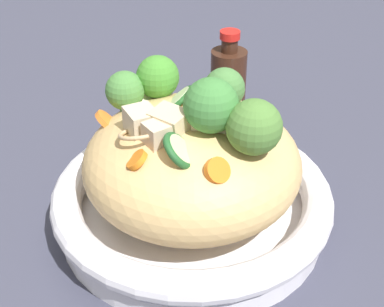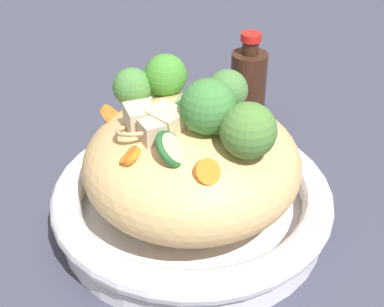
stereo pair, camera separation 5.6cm
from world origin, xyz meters
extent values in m
plane|color=#38394B|center=(0.00, 0.00, 0.00)|extent=(3.00, 3.00, 0.00)
cylinder|color=white|center=(0.00, 0.00, 0.01)|extent=(0.28, 0.28, 0.02)
torus|color=white|center=(0.00, 0.00, 0.04)|extent=(0.29, 0.29, 0.03)
ellipsoid|color=tan|center=(0.00, 0.00, 0.08)|extent=(0.22, 0.22, 0.11)
torus|color=tan|center=(0.01, 0.02, 0.12)|extent=(0.07, 0.07, 0.01)
torus|color=tan|center=(0.01, 0.05, 0.13)|extent=(0.05, 0.05, 0.02)
cone|color=#A0B875|center=(-0.03, 0.00, 0.13)|extent=(0.02, 0.02, 0.01)
sphere|color=#3E7C3A|center=(-0.03, 0.00, 0.16)|extent=(0.05, 0.05, 0.05)
cone|color=#A2B67B|center=(0.08, 0.02, 0.11)|extent=(0.03, 0.03, 0.01)
sphere|color=#477F3C|center=(0.08, 0.02, 0.13)|extent=(0.05, 0.05, 0.04)
cone|color=#A5C077|center=(0.00, -0.04, 0.13)|extent=(0.02, 0.02, 0.01)
sphere|color=#477B3E|center=(0.00, -0.04, 0.15)|extent=(0.05, 0.05, 0.04)
cone|color=#A4BB72|center=(-0.07, -0.02, 0.12)|extent=(0.03, 0.03, 0.02)
sphere|color=#4D7B36|center=(-0.07, -0.02, 0.15)|extent=(0.07, 0.07, 0.05)
cone|color=#A1B575|center=(0.08, -0.01, 0.12)|extent=(0.03, 0.03, 0.02)
sphere|color=#42892E|center=(0.08, -0.01, 0.14)|extent=(0.06, 0.06, 0.05)
cylinder|color=orange|center=(-0.02, 0.07, 0.12)|extent=(0.03, 0.03, 0.02)
cylinder|color=orange|center=(0.07, 0.05, 0.11)|extent=(0.03, 0.03, 0.02)
cylinder|color=orange|center=(-0.07, 0.03, 0.12)|extent=(0.02, 0.02, 0.02)
cylinder|color=beige|center=(-0.02, -0.02, 0.13)|extent=(0.04, 0.04, 0.03)
torus|color=#28592A|center=(-0.02, -0.02, 0.13)|extent=(0.05, 0.04, 0.03)
cylinder|color=beige|center=(-0.04, 0.04, 0.13)|extent=(0.04, 0.04, 0.03)
torus|color=#215627|center=(-0.04, 0.04, 0.13)|extent=(0.05, 0.05, 0.03)
cylinder|color=beige|center=(0.03, -0.01, 0.13)|extent=(0.04, 0.04, 0.03)
torus|color=#215824|center=(0.03, -0.01, 0.13)|extent=(0.05, 0.05, 0.03)
cylinder|color=beige|center=(0.08, 0.01, 0.12)|extent=(0.04, 0.04, 0.03)
torus|color=#235E2F|center=(0.08, 0.01, 0.12)|extent=(0.04, 0.05, 0.03)
cube|color=beige|center=(0.02, 0.05, 0.13)|extent=(0.04, 0.03, 0.03)
cube|color=beige|center=(-0.01, 0.03, 0.14)|extent=(0.04, 0.04, 0.03)
cube|color=beige|center=(-0.02, -0.01, 0.14)|extent=(0.05, 0.05, 0.03)
cube|color=beige|center=(-0.01, 0.05, 0.13)|extent=(0.02, 0.03, 0.02)
cylinder|color=#381E14|center=(0.15, -0.18, 0.05)|extent=(0.05, 0.05, 0.10)
cylinder|color=#381E14|center=(0.15, -0.18, 0.11)|extent=(0.02, 0.02, 0.02)
cylinder|color=red|center=(0.15, -0.18, 0.12)|extent=(0.03, 0.03, 0.01)
camera|label=1|loc=(-0.37, 0.28, 0.40)|focal=52.20mm
camera|label=2|loc=(-0.40, 0.23, 0.40)|focal=52.20mm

